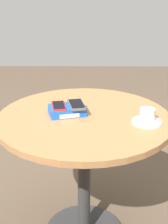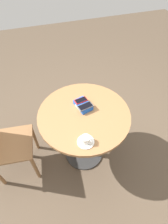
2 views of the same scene
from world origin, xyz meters
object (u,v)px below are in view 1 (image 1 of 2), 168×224
phone_red (59,106)px  phone_gray (76,104)px  phone_box (67,110)px  round_table (84,143)px  coffee_cup (148,115)px  saucer (147,122)px

phone_red → phone_gray: phone_gray is taller
phone_red → phone_gray: bearing=9.6°
phone_gray → phone_box: bearing=-171.1°
phone_box → phone_gray: 0.06m
phone_gray → round_table: bearing=-34.0°
phone_red → coffee_cup: size_ratio=1.47×
round_table → phone_box: bearing=167.9°
saucer → phone_red: bearing=167.7°
coffee_cup → round_table: bearing=164.9°
coffee_cup → saucer: bearing=-141.9°
round_table → saucer: 0.35m
phone_gray → saucer: size_ratio=1.08×
round_table → phone_gray: size_ratio=5.71×
coffee_cup → phone_red: bearing=167.9°
round_table → phone_gray: phone_gray is taller
phone_gray → coffee_cup: (0.34, -0.11, -0.01)m
phone_box → saucer: 0.40m
round_table → saucer: size_ratio=6.14×
phone_gray → saucer: phone_gray is taller
phone_red → coffee_cup: (0.43, -0.09, -0.01)m
round_table → coffee_cup: coffee_cup is taller
round_table → coffee_cup: (0.30, -0.08, 0.20)m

